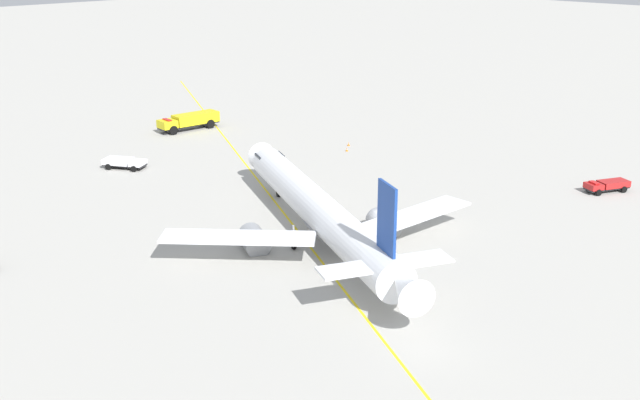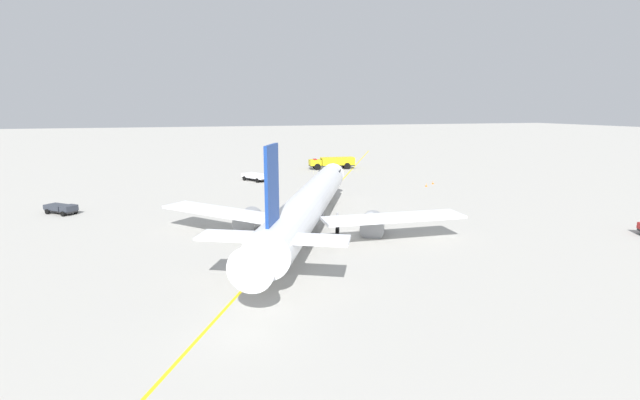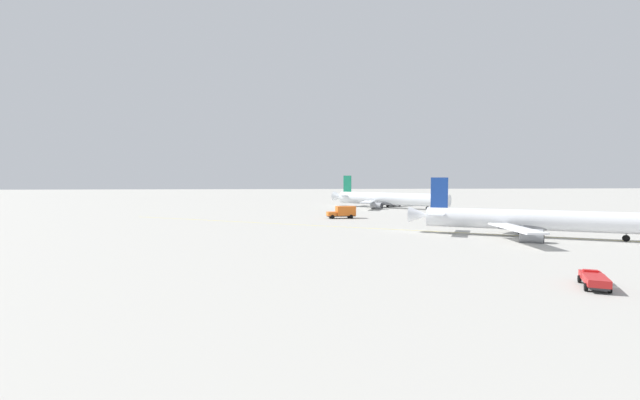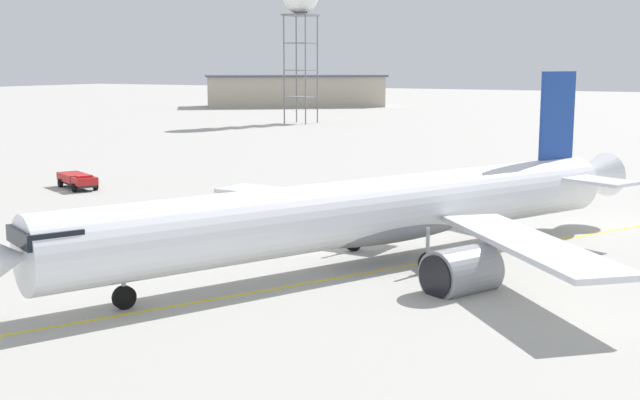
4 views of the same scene
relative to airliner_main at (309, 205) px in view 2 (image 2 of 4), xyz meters
The scene contains 8 objects.
ground_plane 6.52m from the airliner_main, 31.56° to the right, with size 600.00×600.00×0.00m, color #ADAAA3.
airliner_main is the anchor object (origin of this frame).
fire_tender_truck 51.50m from the airliner_main, 68.30° to the left, with size 10.15×3.60×2.50m.
baggage_truck_truck 32.70m from the airliner_main, 148.27° to the left, with size 4.38×4.17×1.22m.
pushback_tug_truck 36.39m from the airliner_main, 89.99° to the left, with size 4.89×5.94×1.30m.
taxiway_centreline 3.27m from the airliner_main, 127.39° to the left, with size 89.72×167.91×0.01m.
safety_cone_near 34.42m from the airliner_main, 38.45° to the left, with size 0.36×0.36×0.55m.
safety_cone_mid 37.50m from the airliner_main, 38.42° to the left, with size 0.36×0.36×0.55m.
Camera 2 is at (-17.91, -42.31, 13.09)m, focal length 25.20 mm.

